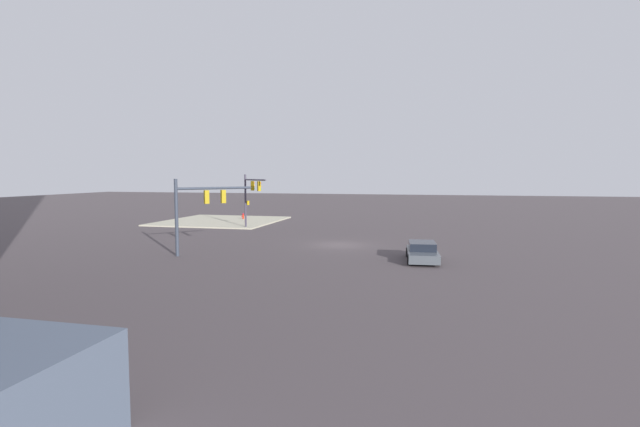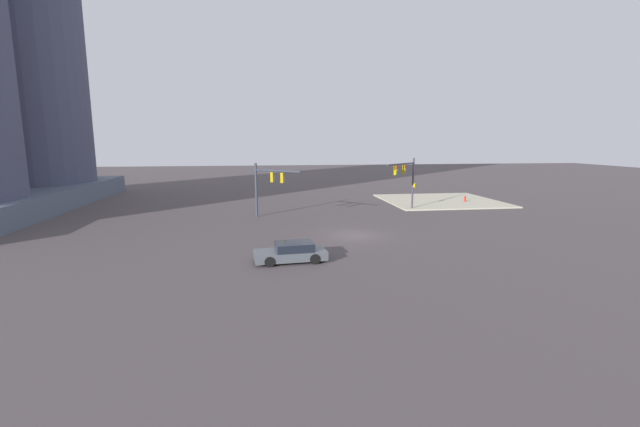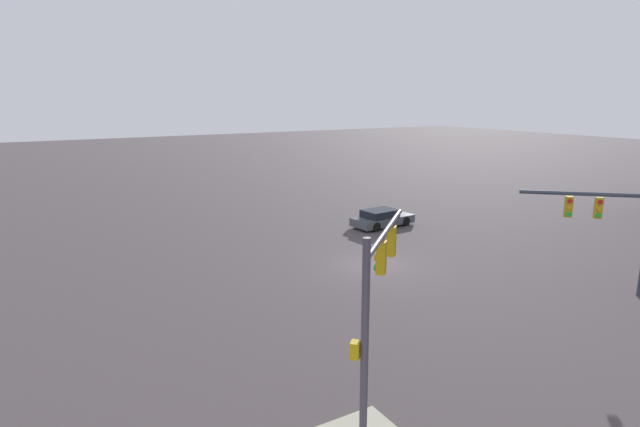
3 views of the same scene
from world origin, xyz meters
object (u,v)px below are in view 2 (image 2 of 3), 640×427
traffic_signal_near_corner (267,182)px  fire_hydrant_on_curb (465,199)px  traffic_signal_opposite_side (407,175)px  sedan_car_approaching (291,252)px

traffic_signal_near_corner → fire_hydrant_on_curb: 24.98m
traffic_signal_near_corner → traffic_signal_opposite_side: traffic_signal_opposite_side is taller
traffic_signal_near_corner → fire_hydrant_on_curb: (6.76, -23.85, -3.07)m
sedan_car_approaching → traffic_signal_near_corner: bearing=-90.8°
traffic_signal_near_corner → sedan_car_approaching: (-15.37, -1.12, -2.98)m
fire_hydrant_on_curb → sedan_car_approaching: bearing=134.2°
traffic_signal_near_corner → sedan_car_approaching: 15.70m
traffic_signal_opposite_side → fire_hydrant_on_curb: bearing=165.0°
sedan_car_approaching → fire_hydrant_on_curb: 31.73m
fire_hydrant_on_curb → traffic_signal_near_corner: bearing=105.8°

